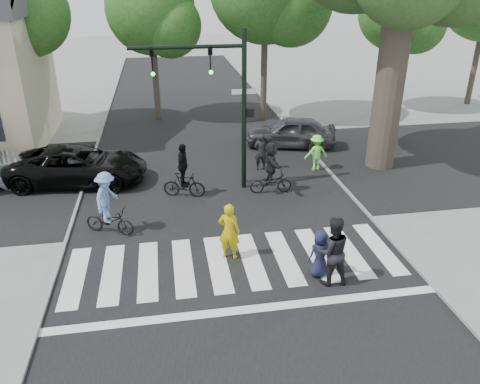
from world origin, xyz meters
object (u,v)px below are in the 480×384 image
object	(u,v)px
cyclist_mid	(184,176)
pedestrian_child	(320,254)
pedestrian_woman	(229,231)
car_suv	(78,165)
cyclist_right	(271,171)
car_grey	(291,132)
traffic_signal	(221,90)
pedestrian_adult	(332,251)
cyclist_left	(108,208)

from	to	relation	value
cyclist_mid	pedestrian_child	bearing A→B (deg)	-59.85
pedestrian_woman	car_suv	bearing A→B (deg)	-27.62
cyclist_right	pedestrian_child	bearing A→B (deg)	-89.25
cyclist_mid	car_grey	bearing A→B (deg)	41.81
traffic_signal	cyclist_mid	world-z (taller)	traffic_signal
pedestrian_adult	cyclist_right	size ratio (longest dim) A/B	0.97
pedestrian_woman	traffic_signal	bearing A→B (deg)	-71.31
cyclist_right	car_suv	xyz separation A→B (m)	(-7.36, 2.22, -0.16)
pedestrian_child	pedestrian_adult	xyz separation A→B (m)	(0.19, -0.37, 0.29)
pedestrian_woman	car_suv	world-z (taller)	pedestrian_woman
cyclist_mid	car_grey	distance (m)	7.33
traffic_signal	pedestrian_child	xyz separation A→B (m)	(1.85, -6.25, -3.21)
pedestrian_child	car_grey	xyz separation A→B (m)	(2.10, 10.68, 0.04)
pedestrian_adult	pedestrian_child	bearing A→B (deg)	-60.34
pedestrian_child	car_grey	distance (m)	10.89
pedestrian_woman	cyclist_left	bearing A→B (deg)	-6.25
traffic_signal	cyclist_right	size ratio (longest dim) A/B	2.95
car_suv	car_grey	xyz separation A→B (m)	(9.54, 2.87, -0.01)
traffic_signal	car_suv	distance (m)	6.61
cyclist_mid	car_suv	distance (m)	4.54
pedestrian_adult	cyclist_left	distance (m)	7.17
pedestrian_child	pedestrian_adult	world-z (taller)	pedestrian_adult
traffic_signal	car_grey	world-z (taller)	traffic_signal
car_suv	car_grey	world-z (taller)	car_suv
cyclist_mid	cyclist_right	size ratio (longest dim) A/B	1.02
car_grey	pedestrian_child	bearing A→B (deg)	4.17
pedestrian_child	cyclist_mid	xyz separation A→B (m)	(-3.36, 5.79, 0.16)
cyclist_mid	car_suv	bearing A→B (deg)	153.68
pedestrian_woman	cyclist_right	bearing A→B (deg)	-93.57
cyclist_left	car_grey	xyz separation A→B (m)	(8.00, 7.27, -0.18)
traffic_signal	car_grey	xyz separation A→B (m)	(3.95, 4.43, -3.16)
traffic_signal	car_suv	world-z (taller)	traffic_signal
pedestrian_child	pedestrian_adult	bearing A→B (deg)	104.50
traffic_signal	cyclist_left	bearing A→B (deg)	-145.01
pedestrian_child	car_suv	size ratio (longest dim) A/B	0.26
pedestrian_woman	cyclist_left	size ratio (longest dim) A/B	0.83
car_grey	cyclist_right	bearing A→B (deg)	-7.79
traffic_signal	pedestrian_woman	distance (m)	5.80
pedestrian_adult	cyclist_mid	xyz separation A→B (m)	(-3.56, 6.17, -0.13)
pedestrian_woman	car_grey	size ratio (longest dim) A/B	0.41
pedestrian_woman	cyclist_mid	xyz separation A→B (m)	(-1.05, 4.48, -0.03)
pedestrian_child	cyclist_right	distance (m)	5.59
cyclist_mid	cyclist_right	bearing A→B (deg)	-3.62
pedestrian_child	cyclist_left	size ratio (longest dim) A/B	0.66
pedestrian_adult	car_grey	size ratio (longest dim) A/B	0.46
cyclist_mid	car_suv	size ratio (longest dim) A/B	0.39
cyclist_left	car_grey	world-z (taller)	cyclist_left
cyclist_mid	car_grey	xyz separation A→B (m)	(5.47, 4.89, -0.12)
pedestrian_woman	cyclist_right	size ratio (longest dim) A/B	0.87
cyclist_left	cyclist_mid	bearing A→B (deg)	43.22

